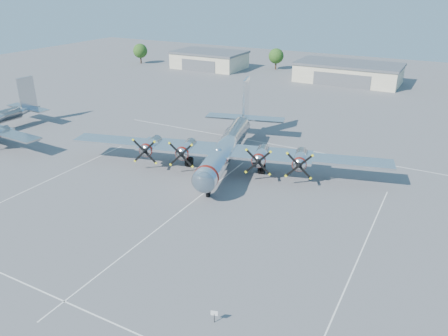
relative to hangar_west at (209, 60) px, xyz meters
The scene contains 8 objects.
ground 93.54m from the hangar_west, 61.23° to the right, with size 260.00×260.00×0.00m, color #5A5A5C.
parking_lines 95.08m from the hangar_west, 61.74° to the right, with size 60.00×50.08×0.01m.
hangar_west is the anchor object (origin of this frame).
hangar_center 45.00m from the hangar_west, ahead, with size 28.60×14.60×5.40m.
tree_far_west 25.36m from the hangar_west, behind, with size 4.80×4.80×6.64m.
tree_west 21.61m from the hangar_west, 21.89° to the left, with size 4.80×4.80×6.64m.
main_bomber_b29 81.33m from the hangar_west, 57.89° to the right, with size 48.37×33.08×10.70m, color silver, non-canonical shape.
info_placard 115.56m from the hangar_west, 59.71° to the right, with size 0.62×0.23×1.20m.
Camera 1 is at (27.67, -42.79, 26.85)m, focal length 35.00 mm.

